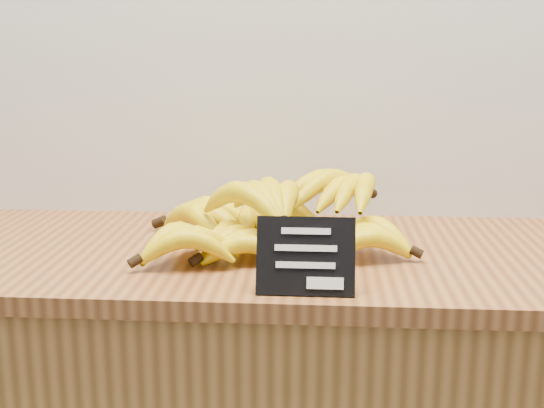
{
  "coord_description": "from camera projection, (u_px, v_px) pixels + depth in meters",
  "views": [
    {
      "loc": [
        0.23,
        1.6,
        1.27
      ],
      "look_at": [
        0.15,
        2.7,
        1.02
      ],
      "focal_mm": 45.0,
      "sensor_mm": 36.0,
      "label": 1
    }
  ],
  "objects": [
    {
      "name": "chalkboard_sign",
      "position": [
        306.0,
        256.0,
        0.96
      ],
      "size": [
        0.14,
        0.04,
        0.11
      ],
      "primitive_type": "cube",
      "rotation": [
        -0.33,
        0.0,
        0.0
      ],
      "color": "black",
      "rests_on": "counter_top"
    },
    {
      "name": "counter_top",
      "position": [
        274.0,
        256.0,
        1.2
      ],
      "size": [
        1.55,
        0.54,
        0.03
      ],
      "primitive_type": "cube",
      "color": "#985D2F",
      "rests_on": "counter"
    },
    {
      "name": "banana_pile",
      "position": [
        268.0,
        218.0,
        1.2
      ],
      "size": [
        0.48,
        0.36,
        0.13
      ],
      "color": "yellow",
      "rests_on": "counter_top"
    }
  ]
}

